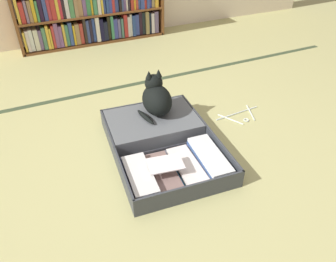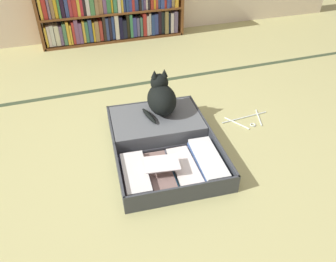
# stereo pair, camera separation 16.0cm
# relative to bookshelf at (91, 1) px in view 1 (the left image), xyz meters

# --- Properties ---
(ground_plane) EXTENTS (10.00, 10.00, 0.00)m
(ground_plane) POSITION_rel_bookshelf_xyz_m (-0.24, -2.27, -0.44)
(ground_plane) COLOR tan
(tatami_border) EXTENTS (4.80, 0.05, 0.00)m
(tatami_border) POSITION_rel_bookshelf_xyz_m (-0.24, -1.13, -0.44)
(tatami_border) COLOR #38472E
(tatami_border) RESTS_ON ground_plane
(bookshelf) EXTENTS (1.58, 0.22, 0.90)m
(bookshelf) POSITION_rel_bookshelf_xyz_m (0.00, 0.00, 0.00)
(bookshelf) COLOR brown
(bookshelf) RESTS_ON ground_plane
(open_suitcase) EXTENTS (0.70, 0.94, 0.12)m
(open_suitcase) POSITION_rel_bookshelf_xyz_m (-0.09, -2.01, -0.39)
(open_suitcase) COLOR #363A40
(open_suitcase) RESTS_ON ground_plane
(black_cat) EXTENTS (0.24, 0.28, 0.29)m
(black_cat) POSITION_rel_bookshelf_xyz_m (-0.03, -1.79, -0.21)
(black_cat) COLOR black
(black_cat) RESTS_ON open_suitcase
(clothes_hanger) EXTENTS (0.38, 0.21, 0.01)m
(clothes_hanger) POSITION_rel_bookshelf_xyz_m (0.59, -1.94, -0.43)
(clothes_hanger) COLOR silver
(clothes_hanger) RESTS_ON ground_plane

